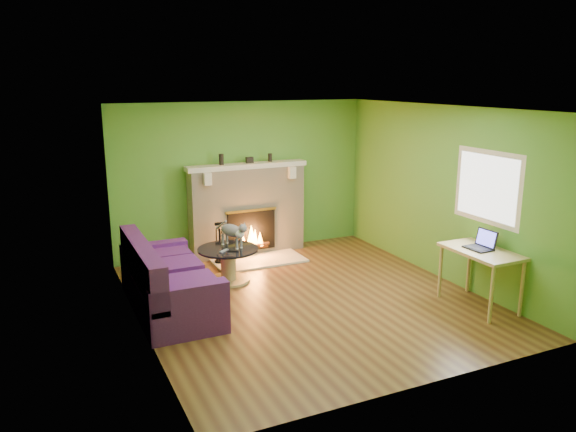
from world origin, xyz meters
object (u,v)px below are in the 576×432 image
desk (481,257)px  coffee_table (228,262)px  sofa (166,283)px  cat (232,234)px

desk → coffee_table: bearing=139.5°
sofa → cat: 1.42m
desk → cat: size_ratio=1.62×
desk → cat: 3.54m
coffee_table → desk: desk is taller
sofa → cat: bearing=31.5°
cat → desk: bearing=-62.8°
sofa → cat: sofa is taller
coffee_table → cat: 0.43m
sofa → coffee_table: (1.09, 0.67, -0.07)m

